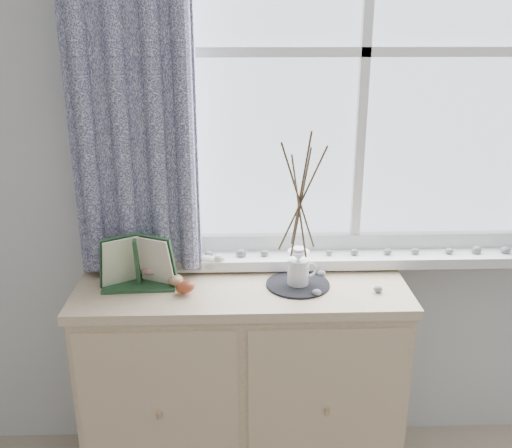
% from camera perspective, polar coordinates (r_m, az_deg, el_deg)
% --- Properties ---
extents(sideboard, '(1.20, 0.45, 0.85)m').
position_cam_1_polar(sideboard, '(2.30, -1.34, -15.70)').
color(sideboard, beige).
rests_on(sideboard, ground).
extents(botanical_book, '(0.30, 0.15, 0.21)m').
position_cam_1_polar(botanical_book, '(2.03, -11.89, -3.97)').
color(botanical_book, '#1E4024').
rests_on(botanical_book, sideboard).
extents(toadstool_cluster, '(0.24, 0.17, 0.11)m').
position_cam_1_polar(toadstool_cluster, '(2.16, -10.99, -3.65)').
color(toadstool_cluster, silver).
rests_on(toadstool_cluster, sideboard).
extents(wooden_eggs, '(0.14, 0.17, 0.07)m').
position_cam_1_polar(wooden_eggs, '(2.07, -8.05, -5.53)').
color(wooden_eggs, tan).
rests_on(wooden_eggs, sideboard).
extents(songbird_figurine, '(0.15, 0.10, 0.07)m').
position_cam_1_polar(songbird_figurine, '(2.18, -4.88, -3.88)').
color(songbird_figurine, silver).
rests_on(songbird_figurine, sideboard).
extents(crocheted_doily, '(0.23, 0.23, 0.01)m').
position_cam_1_polar(crocheted_doily, '(2.08, 4.20, -6.04)').
color(crocheted_doily, black).
rests_on(crocheted_doily, sideboard).
extents(twig_pitcher, '(0.27, 0.27, 0.58)m').
position_cam_1_polar(twig_pitcher, '(1.96, 4.44, 2.77)').
color(twig_pitcher, silver).
rests_on(twig_pitcher, crocheted_doily).
extents(sideboard_pebbles, '(0.25, 0.19, 0.02)m').
position_cam_1_polar(sideboard_pebbles, '(2.07, 8.25, -6.04)').
color(sideboard_pebbles, gray).
rests_on(sideboard_pebbles, sideboard).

